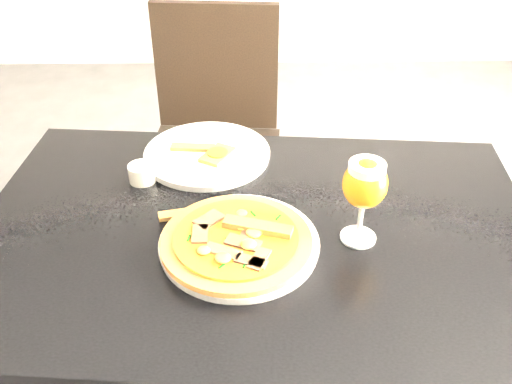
{
  "coord_description": "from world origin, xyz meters",
  "views": [
    {
      "loc": [
        -0.06,
        -0.69,
        1.51
      ],
      "look_at": [
        -0.04,
        0.28,
        0.83
      ],
      "focal_mm": 40.0,
      "sensor_mm": 36.0,
      "label": 1
    }
  ],
  "objects_px": {
    "chair_far": "(214,140)",
    "pizza": "(237,240)",
    "beer_glass": "(365,185)",
    "dining_table": "(255,260)"
  },
  "relations": [
    {
      "from": "dining_table",
      "to": "beer_glass",
      "type": "xyz_separation_m",
      "value": [
        0.21,
        -0.04,
        0.23
      ]
    },
    {
      "from": "pizza",
      "to": "beer_glass",
      "type": "relative_size",
      "value": 1.62
    },
    {
      "from": "pizza",
      "to": "beer_glass",
      "type": "bearing_deg",
      "value": 7.7
    },
    {
      "from": "dining_table",
      "to": "pizza",
      "type": "height_order",
      "value": "pizza"
    },
    {
      "from": "chair_far",
      "to": "pizza",
      "type": "distance_m",
      "value": 0.88
    },
    {
      "from": "dining_table",
      "to": "chair_far",
      "type": "height_order",
      "value": "chair_far"
    },
    {
      "from": "pizza",
      "to": "beer_glass",
      "type": "height_order",
      "value": "beer_glass"
    },
    {
      "from": "chair_far",
      "to": "beer_glass",
      "type": "bearing_deg",
      "value": -62.09
    },
    {
      "from": "chair_far",
      "to": "pizza",
      "type": "height_order",
      "value": "chair_far"
    },
    {
      "from": "pizza",
      "to": "beer_glass",
      "type": "distance_m",
      "value": 0.28
    }
  ]
}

